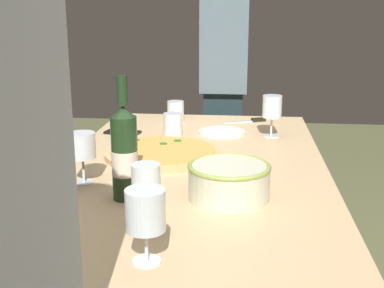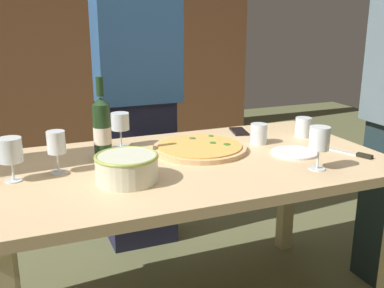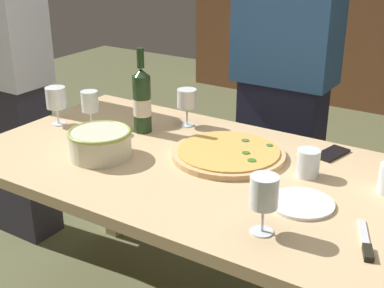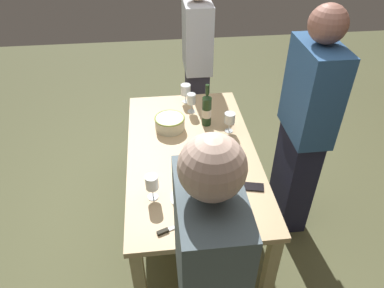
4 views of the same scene
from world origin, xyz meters
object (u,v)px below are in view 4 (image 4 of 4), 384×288
object	(u,v)px
wine_glass_by_bottle	(186,90)
wine_glass_far_right	(230,119)
dining_table	(192,162)
side_plate	(187,198)
cell_phone	(252,187)
pizza_knife	(170,229)
wine_glass_near_pizza	(152,183)
cup_amber	(230,215)
wine_bottle	(207,110)
wine_glass_far_left	(191,99)
cup_ceramic	(218,183)
pizza	(210,157)
person_guest_right	(304,129)
serving_bowl	(170,122)
person_guest_left	(197,65)

from	to	relation	value
wine_glass_by_bottle	wine_glass_far_right	size ratio (longest dim) A/B	1.03
dining_table	side_plate	distance (m)	0.46
cell_phone	pizza_knife	bearing A→B (deg)	-49.62
wine_glass_near_pizza	cup_amber	xyz separation A→B (m)	(0.23, 0.43, -0.07)
pizza_knife	wine_bottle	bearing A→B (deg)	160.69
wine_glass_far_left	cup_ceramic	bearing A→B (deg)	4.05
wine_glass_near_pizza	wine_glass_far_left	distance (m)	0.99
wine_glass_far_right	cup_amber	world-z (taller)	wine_glass_far_right
dining_table	cell_phone	distance (m)	0.52
pizza	wine_glass_far_right	world-z (taller)	wine_glass_far_right
wine_glass_far_left	person_guest_right	distance (m)	0.90
pizza	serving_bowl	distance (m)	0.46
wine_glass_far_right	person_guest_left	bearing A→B (deg)	-172.67
side_plate	pizza_knife	size ratio (longest dim) A/B	1.00
side_plate	person_guest_right	xyz separation A→B (m)	(-0.45, 0.87, 0.13)
wine_bottle	wine_glass_far_right	world-z (taller)	wine_bottle
serving_bowl	person_guest_left	xyz separation A→B (m)	(-0.88, 0.32, 0.04)
wine_glass_near_pizza	cup_ceramic	bearing A→B (deg)	93.82
serving_bowl	person_guest_right	distance (m)	0.97
dining_table	wine_glass_far_right	size ratio (longest dim) A/B	10.25
dining_table	cup_ceramic	world-z (taller)	cup_ceramic
cup_ceramic	wine_glass_far_left	bearing A→B (deg)	-175.95
side_plate	wine_glass_far_right	bearing A→B (deg)	149.77
serving_bowl	cup_ceramic	world-z (taller)	serving_bowl
wine_glass_by_bottle	pizza_knife	bearing A→B (deg)	-9.45
wine_glass_by_bottle	cup_amber	size ratio (longest dim) A/B	1.69
wine_glass_far_left	cup_amber	distance (m)	1.17
wine_glass_near_pizza	wine_glass_far_left	world-z (taller)	wine_glass_near_pizza
wine_bottle	person_guest_right	bearing A→B (deg)	62.75
serving_bowl	cell_phone	size ratio (longest dim) A/B	1.59
pizza	person_guest_right	distance (m)	0.69
wine_glass_near_pizza	wine_glass_by_bottle	bearing A→B (deg)	164.28
dining_table	pizza_knife	world-z (taller)	pizza_knife
serving_bowl	wine_glass_far_left	distance (m)	0.29
serving_bowl	wine_bottle	bearing A→B (deg)	95.33
pizza	cup_amber	size ratio (longest dim) A/B	4.34
cup_ceramic	wine_glass_far_right	bearing A→B (deg)	162.76
pizza	wine_glass_far_right	size ratio (longest dim) A/B	2.64
pizza	wine_glass_near_pizza	distance (m)	0.52
wine_glass_far_right	cup_ceramic	distance (m)	0.63
serving_bowl	cup_ceramic	distance (m)	0.73
serving_bowl	side_plate	bearing A→B (deg)	4.09
wine_glass_far_left	cell_phone	world-z (taller)	wine_glass_far_left
person_guest_left	cell_phone	bearing A→B (deg)	14.22
serving_bowl	cup_amber	distance (m)	0.99
wine_bottle	side_plate	distance (m)	0.82
cup_amber	serving_bowl	bearing A→B (deg)	-163.75
person_guest_left	person_guest_right	distance (m)	1.33
person_guest_left	person_guest_right	bearing A→B (deg)	35.96
wine_glass_near_pizza	wine_bottle	bearing A→B (deg)	149.69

